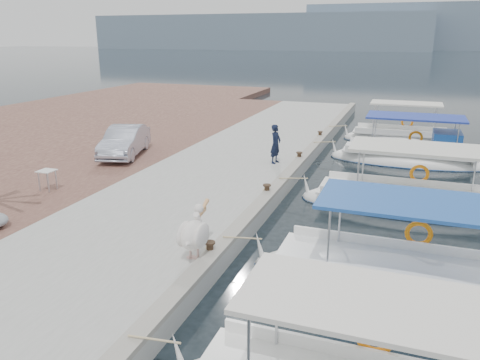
{
  "coord_description": "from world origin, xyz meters",
  "views": [
    {
      "loc": [
        4.01,
        -13.34,
        5.78
      ],
      "look_at": [
        -1.0,
        0.54,
        1.2
      ],
      "focal_mm": 35.0,
      "sensor_mm": 36.0,
      "label": 1
    }
  ],
  "objects_px": {
    "fishing_caique_d": "(410,159)",
    "fisherman": "(276,144)",
    "pelican": "(194,233)",
    "fishing_caique_b": "(402,284)",
    "fishing_caique_e": "(400,140)",
    "fishing_caique_c": "(408,206)",
    "parked_car": "(125,141)"
  },
  "relations": [
    {
      "from": "fishing_caique_c",
      "to": "parked_car",
      "type": "height_order",
      "value": "fishing_caique_c"
    },
    {
      "from": "fishing_caique_d",
      "to": "parked_car",
      "type": "xyz_separation_m",
      "value": [
        -12.3,
        -5.03,
        0.98
      ]
    },
    {
      "from": "fishing_caique_d",
      "to": "pelican",
      "type": "bearing_deg",
      "value": -110.14
    },
    {
      "from": "fishing_caique_c",
      "to": "fisherman",
      "type": "bearing_deg",
      "value": 154.72
    },
    {
      "from": "fishing_caique_d",
      "to": "parked_car",
      "type": "relative_size",
      "value": 1.78
    },
    {
      "from": "fishing_caique_b",
      "to": "fishing_caique_c",
      "type": "distance_m",
      "value": 5.68
    },
    {
      "from": "fishing_caique_d",
      "to": "pelican",
      "type": "relative_size",
      "value": 4.36
    },
    {
      "from": "fishing_caique_b",
      "to": "pelican",
      "type": "bearing_deg",
      "value": -167.12
    },
    {
      "from": "fishing_caique_b",
      "to": "fisherman",
      "type": "height_order",
      "value": "fishing_caique_b"
    },
    {
      "from": "fishing_caique_e",
      "to": "fisherman",
      "type": "distance_m",
      "value": 9.89
    },
    {
      "from": "fishing_caique_e",
      "to": "fisherman",
      "type": "bearing_deg",
      "value": -119.99
    },
    {
      "from": "pelican",
      "to": "fisherman",
      "type": "bearing_deg",
      "value": 93.51
    },
    {
      "from": "fishing_caique_c",
      "to": "pelican",
      "type": "distance_m",
      "value": 8.46
    },
    {
      "from": "fisherman",
      "to": "fishing_caique_e",
      "type": "bearing_deg",
      "value": -17.85
    },
    {
      "from": "fishing_caique_d",
      "to": "fisherman",
      "type": "relative_size",
      "value": 4.31
    },
    {
      "from": "fishing_caique_b",
      "to": "fisherman",
      "type": "xyz_separation_m",
      "value": [
        -5.45,
        8.28,
        1.21
      ]
    },
    {
      "from": "fishing_caique_b",
      "to": "fisherman",
      "type": "relative_size",
      "value": 4.41
    },
    {
      "from": "parked_car",
      "to": "fishing_caique_b",
      "type": "bearing_deg",
      "value": -46.77
    },
    {
      "from": "fishing_caique_b",
      "to": "fishing_caique_e",
      "type": "relative_size",
      "value": 1.18
    },
    {
      "from": "pelican",
      "to": "parked_car",
      "type": "bearing_deg",
      "value": 131.63
    },
    {
      "from": "fishing_caique_d",
      "to": "parked_car",
      "type": "height_order",
      "value": "fishing_caique_d"
    },
    {
      "from": "fishing_caique_e",
      "to": "fishing_caique_c",
      "type": "bearing_deg",
      "value": -86.92
    },
    {
      "from": "fishing_caique_c",
      "to": "fisherman",
      "type": "distance_m",
      "value": 6.21
    },
    {
      "from": "fishing_caique_c",
      "to": "fisherman",
      "type": "relative_size",
      "value": 4.47
    },
    {
      "from": "fishing_caique_c",
      "to": "fishing_caique_d",
      "type": "distance_m",
      "value": 6.56
    },
    {
      "from": "pelican",
      "to": "fisherman",
      "type": "height_order",
      "value": "fisherman"
    },
    {
      "from": "fishing_caique_c",
      "to": "pelican",
      "type": "height_order",
      "value": "fishing_caique_c"
    },
    {
      "from": "fishing_caique_c",
      "to": "fishing_caique_e",
      "type": "xyz_separation_m",
      "value": [
        -0.6,
        11.1,
        0.0
      ]
    },
    {
      "from": "pelican",
      "to": "fisherman",
      "type": "relative_size",
      "value": 0.99
    },
    {
      "from": "fisherman",
      "to": "pelican",
      "type": "bearing_deg",
      "value": -164.35
    },
    {
      "from": "fishing_caique_e",
      "to": "fishing_caique_d",
      "type": "bearing_deg",
      "value": -82.82
    },
    {
      "from": "pelican",
      "to": "parked_car",
      "type": "distance_m",
      "value": 11.14
    }
  ]
}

